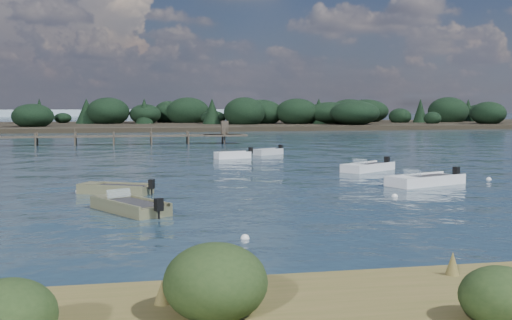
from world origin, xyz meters
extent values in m
plane|color=#172937|center=(0.00, 60.00, 0.00)|extent=(400.00, 400.00, 0.00)
cube|color=black|center=(0.00, -12.20, 0.00)|extent=(160.00, 0.60, 0.30)
cube|color=olive|center=(-7.42, 0.83, 0.09)|extent=(3.54, 4.60, 0.66)
cube|color=olive|center=(-8.22, 2.28, 0.48)|extent=(1.78, 1.62, 0.13)
cube|color=#27272A|center=(-7.25, 0.52, 0.41)|extent=(2.57, 3.22, 0.11)
cube|color=olive|center=(-8.07, 0.46, 0.48)|extent=(2.23, 3.87, 0.13)
cube|color=olive|center=(-6.76, 1.20, 0.48)|extent=(2.23, 3.87, 0.13)
cube|color=black|center=(-6.25, -1.26, 0.60)|extent=(0.41, 0.39, 0.52)
cylinder|color=black|center=(-6.25, -1.26, 0.14)|extent=(0.13, 0.13, 0.52)
cube|color=silver|center=(-7.88, 1.67, 0.71)|extent=(1.09, 0.70, 0.40)
cube|color=#A6ABAD|center=(5.42, 30.45, 0.10)|extent=(3.05, 2.49, 0.67)
cube|color=#A6ABAD|center=(4.49, 29.87, 0.49)|extent=(1.13, 1.24, 0.13)
cube|color=#27272A|center=(5.61, 30.57, 0.41)|extent=(2.15, 1.81, 0.12)
cube|color=#A6ABAD|center=(5.69, 30.01, 0.49)|extent=(2.51, 1.61, 0.13)
cube|color=#A6ABAD|center=(5.14, 30.89, 0.49)|extent=(2.51, 1.61, 0.13)
cube|color=black|center=(6.82, 31.31, 0.60)|extent=(0.40, 0.42, 0.53)
cylinder|color=black|center=(6.82, 31.31, 0.14)|extent=(0.13, 0.13, 0.53)
cube|color=olive|center=(-8.13, 6.78, 0.09)|extent=(4.03, 3.01, 0.63)
cube|color=olive|center=(-9.41, 7.44, 0.46)|extent=(1.40, 1.57, 0.13)
cube|color=#27272A|center=(-7.86, 6.65, 0.39)|extent=(2.82, 2.20, 0.11)
cube|color=olive|center=(-8.43, 6.19, 0.46)|extent=(3.42, 1.82, 0.13)
cube|color=olive|center=(-7.82, 7.38, 0.46)|extent=(3.42, 1.82, 0.13)
cube|color=black|center=(-6.27, 5.83, 0.57)|extent=(0.36, 0.39, 0.50)
cylinder|color=black|center=(-6.27, 5.83, 0.14)|extent=(0.12, 0.12, 0.50)
cube|color=silver|center=(1.50, 27.08, 0.10)|extent=(3.25, 1.93, 0.71)
cube|color=silver|center=(0.38, 26.80, 0.52)|extent=(0.98, 1.24, 0.14)
cube|color=#27272A|center=(1.73, 27.14, 0.44)|extent=(2.24, 1.45, 0.12)
cube|color=silver|center=(1.63, 26.55, 0.52)|extent=(2.97, 0.87, 0.14)
cube|color=silver|center=(1.36, 27.61, 0.52)|extent=(2.97, 0.87, 0.14)
cube|color=black|center=(3.19, 27.51, 0.64)|extent=(0.36, 0.40, 0.56)
cylinder|color=black|center=(3.19, 27.51, 0.15)|extent=(0.12, 0.12, 0.56)
cube|color=silver|center=(9.61, 6.93, 0.10)|extent=(5.18, 3.42, 0.71)
cube|color=silver|center=(7.88, 6.28, 0.52)|extent=(1.67, 1.94, 0.14)
cube|color=#27272A|center=(9.97, 7.07, 0.43)|extent=(3.60, 2.53, 0.12)
cube|color=silver|center=(9.91, 6.14, 0.52)|extent=(4.58, 1.84, 0.14)
cube|color=silver|center=(9.31, 7.72, 0.52)|extent=(4.58, 1.84, 0.14)
cube|color=black|center=(12.08, 7.87, 0.64)|extent=(0.39, 0.42, 0.56)
cylinder|color=black|center=(12.08, 7.87, 0.15)|extent=(0.13, 0.13, 0.56)
cube|color=silver|center=(8.61, 6.55, 0.76)|extent=(0.61, 1.28, 0.42)
cube|color=silver|center=(9.18, 14.94, 0.10)|extent=(4.54, 3.80, 0.68)
cube|color=silver|center=(7.80, 14.01, 0.49)|extent=(1.70, 1.82, 0.14)
cube|color=#27272A|center=(9.47, 15.13, 0.42)|extent=(3.20, 2.75, 0.12)
cube|color=silver|center=(9.61, 14.30, 0.49)|extent=(3.69, 2.53, 0.14)
cube|color=silver|center=(8.75, 15.57, 0.49)|extent=(3.69, 2.53, 0.14)
cube|color=black|center=(11.17, 16.27, 0.61)|extent=(0.41, 0.43, 0.53)
cylinder|color=black|center=(11.17, 16.27, 0.15)|extent=(0.13, 0.13, 0.53)
cube|color=silver|center=(8.38, 14.40, 0.73)|extent=(0.79, 1.07, 0.41)
sphere|color=white|center=(-3.48, -5.76, 0.00)|extent=(0.32, 0.32, 0.32)
sphere|color=white|center=(5.86, 2.75, 0.00)|extent=(0.32, 0.32, 0.32)
sphere|color=white|center=(-10.10, 7.90, 0.00)|extent=(0.32, 0.32, 0.32)
sphere|color=white|center=(14.66, 8.49, 0.00)|extent=(0.32, 0.32, 0.32)
sphere|color=white|center=(0.97, 29.12, 0.00)|extent=(0.32, 0.32, 0.32)
cube|color=#453D32|center=(4.00, 48.00, 1.00)|extent=(5.00, 3.20, 0.18)
cube|color=#453D32|center=(4.00, 48.00, 1.90)|extent=(0.80, 0.80, 1.60)
cylinder|color=#453D32|center=(-17.47, 47.15, 0.40)|extent=(0.20, 0.20, 2.20)
cylinder|color=#453D32|center=(-17.47, 48.85, 0.40)|extent=(0.20, 0.20, 2.20)
cylinder|color=#453D32|center=(-13.20, 47.15, 0.40)|extent=(0.20, 0.20, 2.20)
cylinder|color=#453D32|center=(-13.20, 48.85, 0.40)|extent=(0.20, 0.20, 2.20)
cylinder|color=#453D32|center=(-8.93, 47.15, 0.40)|extent=(0.20, 0.20, 2.20)
cylinder|color=#453D32|center=(-8.93, 48.85, 0.40)|extent=(0.20, 0.20, 2.20)
cylinder|color=#453D32|center=(-4.67, 47.15, 0.40)|extent=(0.20, 0.20, 2.20)
cylinder|color=#453D32|center=(-4.67, 48.85, 0.40)|extent=(0.20, 0.20, 2.20)
cylinder|color=#453D32|center=(-0.40, 47.15, 0.40)|extent=(0.20, 0.20, 2.20)
cylinder|color=#453D32|center=(-0.40, 48.85, 0.40)|extent=(0.20, 0.20, 2.20)
cylinder|color=#453D32|center=(3.87, 47.15, 0.40)|extent=(0.20, 0.20, 2.20)
cylinder|color=#453D32|center=(3.87, 48.85, 0.40)|extent=(0.20, 0.20, 2.20)
cube|color=black|center=(25.00, 100.00, 0.00)|extent=(190.00, 40.00, 1.60)
ellipsoid|color=black|center=(25.00, 100.00, 2.80)|extent=(180.50, 36.00, 4.40)
camera|label=1|loc=(-7.51, -27.58, 4.73)|focal=45.00mm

